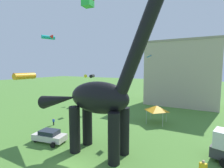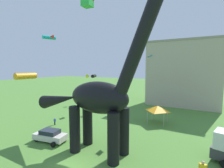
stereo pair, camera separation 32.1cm
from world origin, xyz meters
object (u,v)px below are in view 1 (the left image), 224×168
(festival_canopy_tent, at_px, (157,108))
(person_far_spectator, at_px, (203,168))
(parked_sedan_left, at_px, (49,136))
(kite_mid_left, at_px, (101,84))
(person_photographer, at_px, (54,121))
(kite_mid_right, at_px, (49,37))
(kite_apex, at_px, (91,76))
(dinosaur_sculpture, at_px, (98,97))
(kite_mid_center, at_px, (149,56))
(kite_high_left, at_px, (23,76))
(kite_far_left, at_px, (82,88))

(festival_canopy_tent, bearing_deg, person_far_spectator, -60.50)
(parked_sedan_left, height_order, kite_mid_left, kite_mid_left)
(person_photographer, height_order, kite_mid_right, kite_mid_right)
(kite_mid_left, bearing_deg, kite_apex, 139.05)
(kite_mid_right, height_order, kite_apex, kite_mid_right)
(dinosaur_sculpture, xyz_separation_m, kite_mid_right, (-7.72, 0.36, 7.07))
(dinosaur_sculpture, xyz_separation_m, kite_mid_center, (2.23, 10.77, 4.88))
(kite_mid_right, relative_size, kite_apex, 0.55)
(kite_mid_left, xyz_separation_m, kite_apex, (-7.27, 6.30, 1.31))
(parked_sedan_left, relative_size, kite_mid_right, 2.60)
(kite_mid_center, bearing_deg, kite_apex, 150.33)
(person_far_spectator, bearing_deg, kite_mid_center, 15.80)
(person_far_spectator, distance_m, kite_high_left, 22.13)
(person_photographer, distance_m, kite_high_left, 9.39)
(parked_sedan_left, xyz_separation_m, kite_high_left, (-3.64, -0.75, 7.52))
(kite_mid_left, bearing_deg, festival_canopy_tent, -9.24)
(parked_sedan_left, bearing_deg, dinosaur_sculpture, -3.48)
(kite_high_left, bearing_deg, parked_sedan_left, 11.67)
(kite_high_left, bearing_deg, person_far_spectator, 5.39)
(parked_sedan_left, relative_size, festival_canopy_tent, 1.41)
(dinosaur_sculpture, relative_size, kite_high_left, 5.92)
(parked_sedan_left, height_order, kite_mid_center, kite_mid_center)
(festival_canopy_tent, height_order, kite_mid_center, kite_mid_center)
(dinosaur_sculpture, distance_m, person_photographer, 13.20)
(kite_far_left, relative_size, kite_mid_center, 1.20)
(parked_sedan_left, xyz_separation_m, kite_mid_center, (9.14, 11.58, 10.29))
(dinosaur_sculpture, distance_m, kite_mid_left, 17.91)
(kite_far_left, xyz_separation_m, kite_mid_left, (2.61, 3.15, 0.59))
(person_far_spectator, xyz_separation_m, festival_canopy_tent, (-7.25, 12.82, 1.50))
(person_photographer, xyz_separation_m, kite_far_left, (-0.66, 8.21, 4.48))
(kite_far_left, height_order, kite_mid_right, kite_mid_right)
(dinosaur_sculpture, distance_m, kite_far_left, 17.08)
(kite_far_left, xyz_separation_m, kite_high_left, (1.47, -13.65, 3.13))
(person_photographer, bearing_deg, kite_apex, 78.29)
(parked_sedan_left, height_order, person_far_spectator, person_far_spectator)
(dinosaur_sculpture, relative_size, kite_mid_right, 10.04)
(kite_far_left, height_order, kite_mid_center, kite_mid_center)
(person_far_spectator, bearing_deg, festival_canopy_tent, 7.56)
(parked_sedan_left, distance_m, person_photographer, 6.47)
(person_far_spectator, bearing_deg, kite_far_left, 40.38)
(dinosaur_sculpture, height_order, parked_sedan_left, dinosaur_sculpture)
(dinosaur_sculpture, height_order, kite_mid_center, dinosaur_sculpture)
(festival_canopy_tent, xyz_separation_m, kite_mid_center, (-0.78, -2.44, 8.55))
(person_photographer, bearing_deg, festival_canopy_tent, 4.55)
(person_photographer, height_order, kite_mid_left, kite_mid_left)
(kite_mid_right, bearing_deg, kite_mid_center, 46.30)
(parked_sedan_left, bearing_deg, festival_canopy_tent, 44.58)
(parked_sedan_left, distance_m, kite_apex, 25.19)
(kite_mid_center, bearing_deg, dinosaur_sculpture, -101.70)
(festival_canopy_tent, bearing_deg, kite_mid_right, -129.84)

